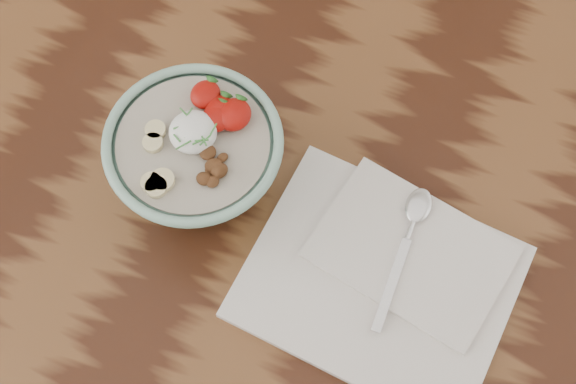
# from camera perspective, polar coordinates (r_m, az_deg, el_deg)

# --- Properties ---
(table) EXTENTS (1.60, 0.90, 0.75)m
(table) POSITION_cam_1_polar(r_m,az_deg,el_deg) (1.00, -4.75, -0.81)
(table) COLOR #35180D
(table) RESTS_ON ground
(breakfast_bowl) EXTENTS (0.19, 0.19, 0.12)m
(breakfast_bowl) POSITION_cam_1_polar(r_m,az_deg,el_deg) (0.85, -6.48, 2.42)
(breakfast_bowl) COLOR #85B3A1
(breakfast_bowl) RESTS_ON table
(napkin) EXTENTS (0.29, 0.25, 0.02)m
(napkin) POSITION_cam_1_polar(r_m,az_deg,el_deg) (0.86, 6.97, -5.92)
(napkin) COLOR silver
(napkin) RESTS_ON table
(spoon) EXTENTS (0.03, 0.17, 0.01)m
(spoon) POSITION_cam_1_polar(r_m,az_deg,el_deg) (0.87, 8.81, -2.32)
(spoon) COLOR silver
(spoon) RESTS_ON napkin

